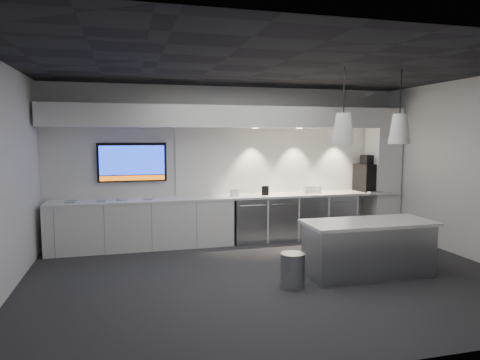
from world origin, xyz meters
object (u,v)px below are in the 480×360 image
object	(u,v)px
island	(368,248)
wall_tv	(132,162)
coffee_machine	(367,176)
bin	(293,270)

from	to	relation	value
island	wall_tv	bearing A→B (deg)	141.68
coffee_machine	island	bearing A→B (deg)	-127.60
island	bin	bearing A→B (deg)	-170.34
bin	coffee_machine	bearing A→B (deg)	44.28
coffee_machine	wall_tv	bearing A→B (deg)	169.97
wall_tv	coffee_machine	bearing A→B (deg)	-2.97
island	bin	size ratio (longest dim) A/B	4.06
wall_tv	coffee_machine	distance (m)	4.77
bin	coffee_machine	size ratio (longest dim) A/B	0.63
island	coffee_machine	distance (m)	2.93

